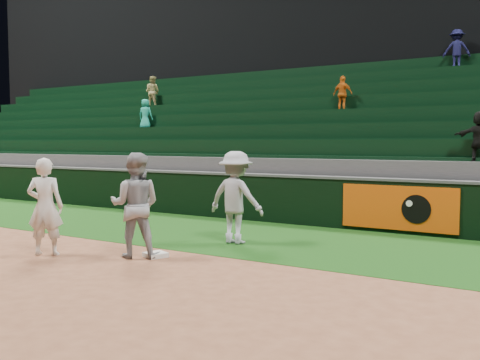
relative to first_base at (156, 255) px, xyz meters
name	(u,v)px	position (x,y,z in m)	size (l,w,h in m)	color
ground	(149,260)	(0.08, -0.28, -0.04)	(70.00, 70.00, 0.00)	brown
foul_grass	(238,235)	(0.08, 2.72, -0.04)	(36.00, 4.20, 0.01)	#11380E
upper_deck	(409,54)	(0.08, 17.17, 5.96)	(40.00, 12.00, 12.00)	black
first_base	(156,255)	(0.00, 0.00, 0.00)	(0.36, 0.36, 0.08)	white
first_baseman	(45,207)	(-1.83, -0.92, 0.86)	(0.66, 0.43, 1.80)	silver
baserunner	(135,205)	(-0.30, -0.19, 0.91)	(0.92, 0.72, 1.89)	gray
base_coach	(236,197)	(0.55, 1.86, 0.91)	(1.22, 0.70, 1.89)	#9B9DA8
field_wall	(284,198)	(0.11, 4.92, 0.59)	(36.00, 0.45, 1.25)	black
stadium_seating	(338,154)	(0.08, 8.69, 1.66)	(36.00, 5.95, 5.61)	#3D3D40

